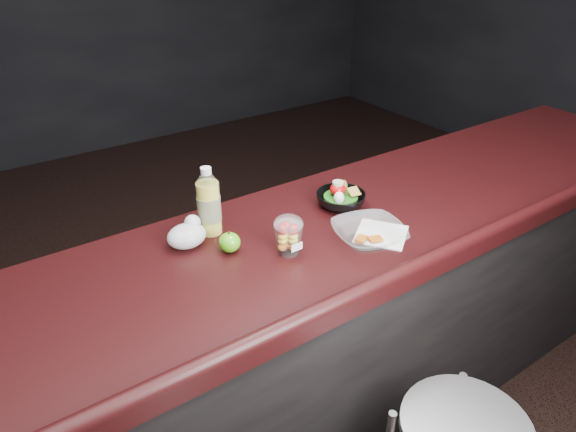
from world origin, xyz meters
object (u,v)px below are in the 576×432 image
object	(u,v)px
lemonade_bottle	(209,206)
fruit_cup	(288,235)
green_apple	(230,242)
snack_bowl	(340,199)
takeout_bowl	(369,234)

from	to	relation	value
lemonade_bottle	fruit_cup	world-z (taller)	lemonade_bottle
green_apple	snack_bowl	world-z (taller)	snack_bowl
lemonade_bottle	green_apple	world-z (taller)	lemonade_bottle
green_apple	takeout_bowl	world-z (taller)	green_apple
takeout_bowl	lemonade_bottle	bearing A→B (deg)	138.94
fruit_cup	snack_bowl	size ratio (longest dim) A/B	0.57
fruit_cup	snack_bowl	xyz separation A→B (m)	(0.32, 0.14, -0.03)
fruit_cup	takeout_bowl	size ratio (longest dim) A/B	0.46
fruit_cup	green_apple	size ratio (longest dim) A/B	1.83
snack_bowl	lemonade_bottle	bearing A→B (deg)	166.91
lemonade_bottle	green_apple	distance (m)	0.15
fruit_cup	takeout_bowl	xyz separation A→B (m)	(0.25, -0.09, -0.04)
lemonade_bottle	fruit_cup	xyz separation A→B (m)	(0.14, -0.25, -0.03)
takeout_bowl	fruit_cup	bearing A→B (deg)	159.48
green_apple	snack_bowl	xyz separation A→B (m)	(0.47, 0.03, 0.00)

